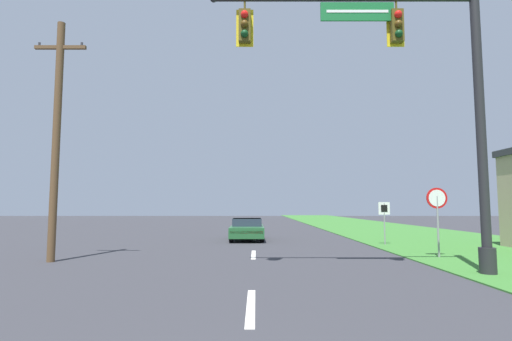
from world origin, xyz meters
The scene contains 7 objects.
grass_verge_right centered at (10.50, 30.00, 0.02)m, with size 10.00×110.00×0.04m.
road_center_line centered at (0.00, 22.00, 0.01)m, with size 0.16×34.80×0.01m.
signal_mast centered at (4.67, 9.41, 5.23)m, with size 7.86×0.47×8.68m.
car_ahead centered at (-0.41, 21.00, 0.60)m, with size 1.86×4.55×1.19m.
stop_sign centered at (6.70, 12.98, 1.86)m, with size 0.76×0.07×2.50m.
route_sign_post centered at (6.30, 17.79, 1.53)m, with size 0.55×0.06×2.03m.
utility_pole_near centered at (-6.82, 12.02, 4.33)m, with size 1.80×0.26×8.35m.
Camera 1 is at (0.10, -1.60, 1.85)m, focal length 28.00 mm.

